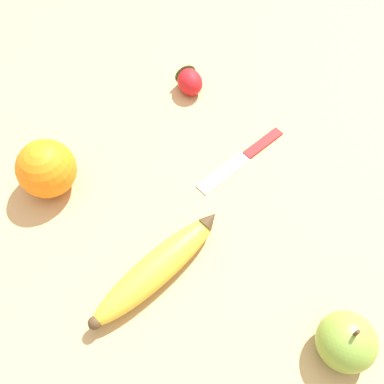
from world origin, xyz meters
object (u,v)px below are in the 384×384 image
at_px(paring_knife, 245,157).
at_px(orange, 46,169).
at_px(strawberry, 189,80).
at_px(apple, 346,341).
at_px(banana, 157,268).

bearing_deg(paring_knife, orange, 58.25).
xyz_separation_m(strawberry, apple, (0.11, 0.47, 0.01)).
bearing_deg(apple, strawberry, -103.79).
distance_m(banana, paring_knife, 0.23).
bearing_deg(banana, apple, -67.28).
bearing_deg(paring_knife, apple, 157.23).
height_order(orange, paring_knife, orange).
relative_size(orange, strawberry, 1.35).
xyz_separation_m(banana, orange, (0.05, -0.21, 0.02)).
bearing_deg(orange, paring_knife, 153.01).
relative_size(strawberry, apple, 0.82).
bearing_deg(apple, paring_knife, -108.01).
height_order(orange, strawberry, orange).
bearing_deg(paring_knife, strawberry, -11.09).
bearing_deg(paring_knife, banana, 104.93).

